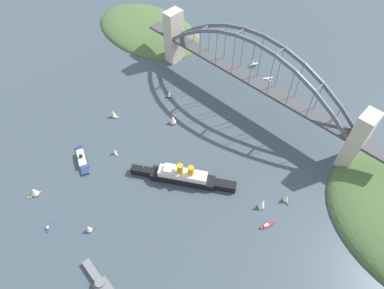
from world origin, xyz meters
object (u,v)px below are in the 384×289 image
Objects in this scene: harbor_arch_bridge at (253,79)px; small_boat_3 at (169,94)px; small_boat_2 at (286,198)px; small_boat_4 at (48,227)px; small_boat_8 at (173,119)px; seaplane_second_in_formation at (254,64)px; ocean_liner at (183,177)px; harbor_ferry_steamer at (82,159)px; small_boat_0 at (262,204)px; small_boat_5 at (115,151)px; small_boat_6 at (89,228)px; seaplane_taxiing_near_bridge at (268,79)px; small_boat_9 at (267,226)px; channel_marker_buoy at (228,119)px; small_boat_1 at (113,113)px; small_boat_7 at (34,191)px.

harbor_arch_bridge reaches higher than small_boat_3.
small_boat_4 is at bearing 50.96° from small_boat_2.
seaplane_second_in_formation is at bearing -91.39° from small_boat_8.
harbor_ferry_steamer is at bearing 30.71° from ocean_liner.
small_boat_5 is (122.30, 44.76, -1.29)m from small_boat_0.
small_boat_6 is at bearing 52.27° from small_boat_0.
ocean_liner is 149.89m from seaplane_taxiing_near_bridge.
seaplane_taxiing_near_bridge is 0.83× the size of small_boat_9.
small_boat_3 is (56.46, 87.21, 1.44)m from seaplane_taxiing_near_bridge.
seaplane_second_in_formation is 101.84m from small_boat_3.
ocean_liner reaches higher than channel_marker_buoy.
harbor_ferry_steamer is 2.77× the size of small_boat_9.
small_boat_3 reaches higher than seaplane_taxiing_near_bridge.
small_boat_2 is at bearing -85.18° from small_boat_9.
small_boat_0 is 144.47m from small_boat_3.
small_boat_1 is at bearing 62.26° from seaplane_taxiing_near_bridge.
seaplane_second_in_formation is at bearing -107.54° from small_boat_3.
harbor_ferry_steamer is at bearing 64.53° from channel_marker_buoy.
small_boat_2 is 0.82× the size of small_boat_9.
small_boat_5 is at bearing 101.97° from small_boat_3.
small_boat_5 is at bearing 85.73° from seaplane_second_in_formation.
seaplane_taxiing_near_bridge is at bearing -94.63° from small_boat_4.
ocean_liner reaches higher than small_boat_9.
small_boat_3 is 64.45m from channel_marker_buoy.
small_boat_3 is 2.77× the size of channel_marker_buoy.
seaplane_second_in_formation is at bearing -94.27° from small_boat_5.
small_boat_9 is at bearing -134.73° from small_boat_6.
small_boat_6 is 0.75× the size of small_boat_9.
small_boat_7 is (58.76, 197.15, -26.46)m from harbor_arch_bridge.
harbor_ferry_steamer reaches higher than small_boat_9.
small_boat_3 is at bearing -17.10° from small_boat_9.
harbor_ferry_steamer is 204.76m from seaplane_second_in_formation.
small_boat_1 is at bearing -3.39° from ocean_liner.
small_boat_9 is (-2.31, 27.42, -3.49)m from small_boat_2.
channel_marker_buoy is at bearing -34.85° from small_boat_0.
seaplane_taxiing_near_bridge is 1.01× the size of small_boat_2.
seaplane_taxiing_near_bridge is at bearing -103.03° from small_boat_5.
small_boat_0 is at bearing -173.49° from small_boat_1.
small_boat_1 is 58.05m from small_boat_3.
seaplane_second_in_formation is (25.77, -9.88, -0.16)m from seaplane_taxiing_near_bridge.
small_boat_0 is 0.96× the size of small_boat_8.
small_boat_4 is 79.70m from small_boat_5.
small_boat_2 is 146.45m from small_boat_5.
small_boat_6 is at bearing 113.47° from small_boat_3.
harbor_arch_bridge is 116.46m from small_boat_0.
seaplane_taxiing_near_bridge is at bearing -85.37° from channel_marker_buoy.
harbor_arch_bridge reaches higher than small_boat_4.
small_boat_7 is (56.27, 11.22, 0.38)m from small_boat_6.
small_boat_0 reaches higher than small_boat_2.
ocean_liner reaches higher than small_boat_2.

